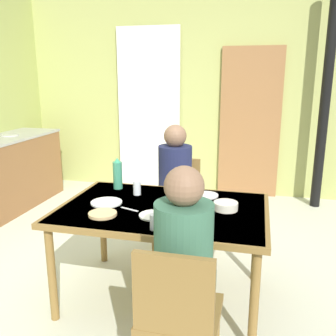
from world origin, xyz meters
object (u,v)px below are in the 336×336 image
chair_far_diner (178,199)px  person_near_diner (184,249)px  water_bottle_green_near (118,174)px  chair_near_diner (178,314)px  dining_table (163,216)px  person_far_diner (175,174)px  serving_bowl_center (226,206)px

chair_far_diner → person_near_diner: person_near_diner is taller
water_bottle_green_near → chair_near_diner: bearing=-57.1°
dining_table → person_far_diner: 0.72m
dining_table → serving_bowl_center: (0.44, 0.05, 0.09)m
dining_table → chair_far_diner: 0.87m
person_near_diner → person_far_diner: 1.47m
dining_table → chair_near_diner: (0.29, -0.85, -0.16)m
chair_near_diner → water_bottle_green_near: bearing=122.9°
serving_bowl_center → dining_table: bearing=-173.0°
chair_near_diner → serving_bowl_center: (0.14, 0.90, 0.26)m
chair_near_diner → chair_far_diner: bearing=102.3°
chair_near_diner → chair_far_diner: 1.73m
dining_table → chair_far_diner: (-0.08, 0.85, -0.16)m
chair_near_diner → serving_bowl_center: bearing=81.0°
person_near_diner → chair_near_diner: bearing=-90.0°
chair_far_diner → water_bottle_green_near: (-0.40, -0.51, 0.35)m
chair_far_diner → dining_table: bearing=95.1°
person_far_diner → serving_bowl_center: person_far_diner is taller
chair_near_diner → chair_far_diner: same height
water_bottle_green_near → person_near_diner: bearing=-53.8°
chair_near_diner → serving_bowl_center: size_ratio=5.12×
serving_bowl_center → person_far_diner: bearing=128.0°
person_near_diner → water_bottle_green_near: (-0.77, 1.05, 0.07)m
chair_far_diner → water_bottle_green_near: size_ratio=3.35×
person_far_diner → water_bottle_green_near: person_far_diner is taller
person_near_diner → serving_bowl_center: (0.14, 0.76, -0.03)m
serving_bowl_center → chair_far_diner: bearing=122.9°
chair_near_diner → water_bottle_green_near: water_bottle_green_near is taller
chair_far_diner → serving_bowl_center: chair_far_diner is taller
person_far_diner → serving_bowl_center: (0.51, -0.66, -0.03)m
person_near_diner → person_far_diner: bearing=104.6°
chair_far_diner → chair_near_diner: bearing=102.3°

